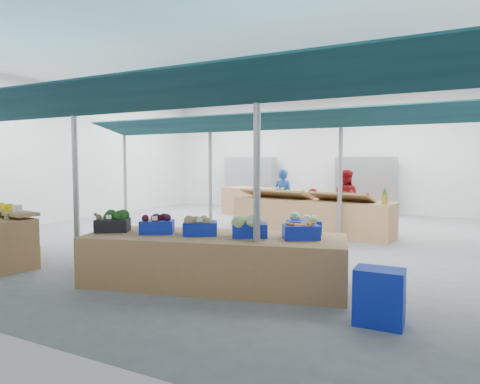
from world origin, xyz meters
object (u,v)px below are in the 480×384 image
(vendor_right, at_px, (345,200))
(vendor_left, at_px, (283,197))
(fruit_counter, at_px, (311,217))
(veg_counter, at_px, (214,260))
(crate_stack, at_px, (379,297))

(vendor_right, bearing_deg, vendor_left, 5.24)
(fruit_counter, bearing_deg, veg_counter, -83.06)
(fruit_counter, relative_size, vendor_left, 2.50)
(fruit_counter, height_order, crate_stack, fruit_counter)
(vendor_right, bearing_deg, crate_stack, 112.06)
(veg_counter, height_order, vendor_left, vendor_left)
(vendor_right, bearing_deg, fruit_counter, 66.63)
(crate_stack, relative_size, vendor_right, 0.39)
(veg_counter, bearing_deg, vendor_left, 87.52)
(fruit_counter, bearing_deg, vendor_right, 66.63)
(vendor_left, bearing_deg, vendor_right, -174.76)
(fruit_counter, relative_size, crate_stack, 6.37)
(fruit_counter, xyz_separation_m, vendor_right, (0.60, 1.10, 0.38))
(crate_stack, bearing_deg, vendor_right, 106.83)
(veg_counter, relative_size, crate_stack, 5.99)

